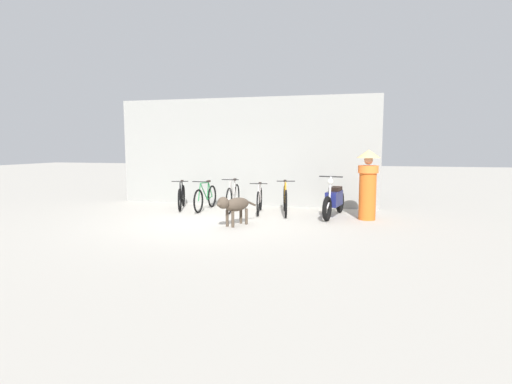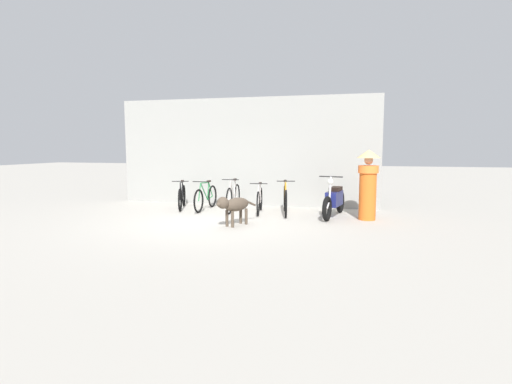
# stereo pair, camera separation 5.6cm
# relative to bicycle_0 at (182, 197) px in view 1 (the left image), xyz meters

# --- Properties ---
(ground_plane) EXTENTS (60.00, 60.00, 0.00)m
(ground_plane) POSITION_rel_bicycle_0_xyz_m (1.52, -1.80, -0.34)
(ground_plane) COLOR #ADA89E
(shop_wall_back) EXTENTS (8.04, 0.20, 3.25)m
(shop_wall_back) POSITION_rel_bicycle_0_xyz_m (1.52, 1.26, 1.28)
(shop_wall_back) COLOR gray
(shop_wall_back) RESTS_ON ground
(bicycle_0) EXTENTS (0.63, 1.58, 0.84)m
(bicycle_0) POSITION_rel_bicycle_0_xyz_m (0.00, 0.00, 0.00)
(bicycle_0) COLOR black
(bicycle_0) RESTS_ON ground
(bicycle_1) EXTENTS (0.46, 1.73, 0.85)m
(bicycle_1) POSITION_rel_bicycle_0_xyz_m (0.75, -0.04, 0.00)
(bicycle_1) COLOR black
(bicycle_1) RESTS_ON ground
(bicycle_2) EXTENTS (0.46, 1.75, 0.92)m
(bicycle_2) POSITION_rel_bicycle_0_xyz_m (1.56, -0.04, 0.04)
(bicycle_2) COLOR black
(bicycle_2) RESTS_ON ground
(bicycle_3) EXTENTS (0.46, 1.60, 0.84)m
(bicycle_3) POSITION_rel_bicycle_0_xyz_m (2.36, -0.20, 0.01)
(bicycle_3) COLOR black
(bicycle_3) RESTS_ON ground
(bicycle_4) EXTENTS (0.51, 1.75, 0.93)m
(bicycle_4) POSITION_rel_bicycle_0_xyz_m (3.06, -0.21, 0.04)
(bicycle_4) COLOR black
(bicycle_4) RESTS_ON ground
(motorcycle) EXTENTS (0.59, 1.96, 1.07)m
(motorcycle) POSITION_rel_bicycle_0_xyz_m (4.33, -0.28, 0.08)
(motorcycle) COLOR black
(motorcycle) RESTS_ON ground
(stray_dog) EXTENTS (0.66, 1.21, 0.70)m
(stray_dog) POSITION_rel_bicycle_0_xyz_m (2.22, -2.04, 0.13)
(stray_dog) COLOR #4C3F33
(stray_dog) RESTS_ON ground
(person_in_robes) EXTENTS (0.76, 0.76, 1.71)m
(person_in_robes) POSITION_rel_bicycle_0_xyz_m (5.14, -0.48, 0.60)
(person_in_robes) COLOR orange
(person_in_robes) RESTS_ON ground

